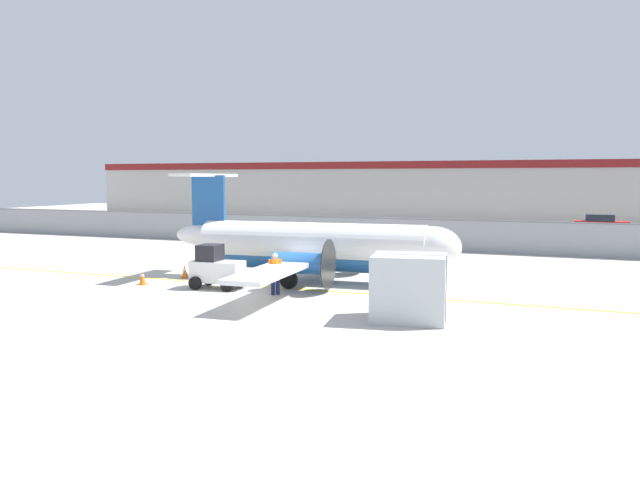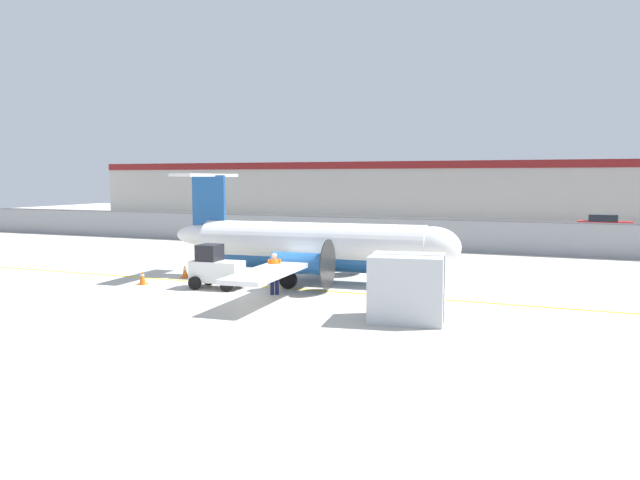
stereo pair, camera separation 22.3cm
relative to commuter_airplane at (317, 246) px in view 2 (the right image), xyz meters
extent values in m
plane|color=#BCB7AD|center=(-0.49, -4.19, -1.60)|extent=(140.00, 140.00, 0.00)
cube|color=yellow|center=(-0.49, -2.19, -1.60)|extent=(84.00, 0.20, 0.01)
cube|color=gray|center=(-0.49, 13.81, -0.60)|extent=(98.00, 0.04, 2.00)
cylinder|color=slate|center=(-0.49, 13.81, 0.45)|extent=(98.00, 0.10, 0.10)
cube|color=#38383A|center=(-0.49, 25.31, -1.54)|extent=(98.00, 17.00, 0.12)
cube|color=beige|center=(-0.49, 43.81, 1.65)|extent=(91.00, 8.00, 6.50)
cube|color=maroon|center=(-0.49, 39.81, 4.50)|extent=(91.00, 0.20, 0.80)
cylinder|color=white|center=(-0.24, -0.02, 0.15)|extent=(10.59, 2.57, 1.90)
ellipsoid|color=white|center=(5.26, 0.34, 0.15)|extent=(2.53, 1.96, 1.80)
ellipsoid|color=white|center=(-5.74, -0.37, 0.35)|extent=(3.02, 1.23, 1.05)
cylinder|color=#1E5193|center=(-0.24, -0.02, -0.37)|extent=(9.49, 2.09, 1.48)
cube|color=white|center=(-0.14, -0.01, -0.42)|extent=(2.63, 16.07, 0.18)
cylinder|color=#1E5193|center=(-0.11, 2.60, -0.42)|extent=(2.25, 1.04, 0.90)
cone|color=black|center=(1.04, 2.67, -0.42)|extent=(0.48, 0.47, 0.44)
cylinder|color=#262626|center=(1.19, 2.68, -0.42)|extent=(0.18, 2.10, 2.10)
cylinder|color=#1E5193|center=(0.23, -2.59, -0.42)|extent=(2.25, 1.04, 0.90)
cone|color=black|center=(1.38, -2.52, -0.42)|extent=(0.48, 0.47, 0.44)
cylinder|color=#262626|center=(1.52, -2.51, -0.42)|extent=(0.18, 2.10, 2.10)
cube|color=#1E5193|center=(-5.47, -0.36, 1.70)|extent=(1.71, 0.29, 3.10)
cube|color=white|center=(-5.61, -0.36, 3.25)|extent=(1.41, 4.86, 0.14)
cylinder|color=#59595B|center=(3.45, 0.22, -0.81)|extent=(0.15, 0.15, 0.97)
cylinder|color=black|center=(3.45, 0.22, -1.30)|extent=(0.61, 0.26, 0.60)
cylinder|color=#59595B|center=(-0.68, 2.17, -0.77)|extent=(0.15, 0.15, 0.90)
cylinder|color=black|center=(-0.68, 2.17, -1.22)|extent=(0.77, 0.27, 0.76)
cylinder|color=#59595B|center=(-0.40, -2.24, -0.77)|extent=(0.15, 0.15, 0.90)
cylinder|color=black|center=(-0.40, -2.24, -1.22)|extent=(0.77, 0.27, 0.76)
cube|color=silver|center=(-3.27, -3.28, -0.87)|extent=(2.26, 1.23, 0.90)
cube|color=black|center=(-3.62, -3.30, -0.07)|extent=(0.96, 1.05, 0.70)
cube|color=black|center=(-2.12, -3.21, -1.17)|extent=(0.22, 1.11, 0.30)
cylinder|color=black|center=(-2.56, -2.64, -1.32)|extent=(0.57, 0.21, 0.56)
cylinder|color=black|center=(-2.49, -3.83, -1.32)|extent=(0.57, 0.21, 0.56)
cylinder|color=black|center=(-4.06, -2.72, -1.32)|extent=(0.57, 0.21, 0.56)
cylinder|color=black|center=(-3.99, -3.92, -1.32)|extent=(0.57, 0.21, 0.56)
cylinder|color=#191E4C|center=(-0.25, -3.64, -1.18)|extent=(0.22, 0.22, 0.85)
cylinder|color=#191E4C|center=(-0.40, -3.76, -1.18)|extent=(0.22, 0.22, 0.85)
cylinder|color=orange|center=(-0.33, -3.70, -0.45)|extent=(0.48, 0.48, 0.60)
cylinder|color=orange|center=(-0.15, -3.57, -0.42)|extent=(0.14, 0.14, 0.55)
cylinder|color=orange|center=(-0.50, -3.84, -0.42)|extent=(0.14, 0.14, 0.55)
sphere|color=tan|center=(-0.33, -3.70, -0.01)|extent=(0.22, 0.22, 0.22)
cube|color=#B7BCC1|center=(5.78, -6.17, -0.50)|extent=(2.68, 2.35, 2.20)
cube|color=#333338|center=(5.78, -6.17, -0.50)|extent=(2.42, 0.46, 2.20)
cube|color=orange|center=(-0.62, -1.63, -1.58)|extent=(0.36, 0.36, 0.04)
cone|color=orange|center=(-0.62, -1.63, -1.26)|extent=(0.28, 0.28, 0.60)
cylinder|color=white|center=(-0.62, -1.63, -1.18)|extent=(0.17, 0.17, 0.08)
cube|color=orange|center=(-6.86, -3.72, -1.58)|extent=(0.36, 0.36, 0.04)
cone|color=orange|center=(-6.86, -3.72, -1.26)|extent=(0.28, 0.28, 0.60)
cylinder|color=white|center=(-6.86, -3.72, -1.18)|extent=(0.17, 0.17, 0.08)
cube|color=orange|center=(-6.15, -1.49, -1.58)|extent=(0.36, 0.36, 0.04)
cone|color=orange|center=(-6.15, -1.49, -1.26)|extent=(0.28, 0.28, 0.60)
cylinder|color=white|center=(-6.15, -1.49, -1.18)|extent=(0.17, 0.17, 0.08)
cube|color=slate|center=(-12.76, 19.01, -0.86)|extent=(4.20, 1.71, 0.80)
cube|color=#262D38|center=(-12.91, 19.01, -0.18)|extent=(2.20, 1.57, 0.56)
cylinder|color=black|center=(-11.36, 19.91, -1.18)|extent=(0.60, 0.20, 0.60)
cylinder|color=black|center=(-11.36, 18.11, -1.18)|extent=(0.60, 0.20, 0.60)
cylinder|color=black|center=(-14.16, 19.90, -1.18)|extent=(0.60, 0.20, 0.60)
cylinder|color=black|center=(-14.16, 18.10, -1.18)|extent=(0.60, 0.20, 0.60)
cube|color=gray|center=(-4.63, 19.39, -0.86)|extent=(4.34, 2.10, 0.80)
cube|color=#262D38|center=(-4.48, 19.38, -0.18)|extent=(2.34, 1.76, 0.56)
cylinder|color=black|center=(-6.11, 18.63, -1.18)|extent=(0.62, 0.26, 0.60)
cylinder|color=black|center=(-5.93, 20.42, -1.18)|extent=(0.62, 0.26, 0.60)
cylinder|color=black|center=(-3.32, 18.36, -1.18)|extent=(0.62, 0.26, 0.60)
cylinder|color=black|center=(-3.15, 20.15, -1.18)|extent=(0.62, 0.26, 0.60)
cube|color=red|center=(4.48, 19.03, -0.86)|extent=(4.27, 1.89, 0.80)
cube|color=#262D38|center=(4.63, 19.03, -0.18)|extent=(2.27, 1.66, 0.56)
cylinder|color=black|center=(3.04, 18.20, -1.18)|extent=(0.61, 0.23, 0.60)
cylinder|color=black|center=(3.12, 19.99, -1.18)|extent=(0.61, 0.23, 0.60)
cylinder|color=black|center=(5.84, 18.07, -1.18)|extent=(0.61, 0.23, 0.60)
cylinder|color=black|center=(5.92, 19.87, -1.18)|extent=(0.61, 0.23, 0.60)
cube|color=red|center=(13.25, 30.44, -0.86)|extent=(4.21, 1.72, 0.80)
cube|color=#262D38|center=(13.10, 30.44, -0.18)|extent=(2.21, 1.57, 0.56)
cylinder|color=black|center=(14.66, 31.33, -1.18)|extent=(0.60, 0.20, 0.60)
cylinder|color=black|center=(14.65, 29.53, -1.18)|extent=(0.60, 0.20, 0.60)
cylinder|color=black|center=(11.86, 31.35, -1.18)|extent=(0.60, 0.20, 0.60)
cylinder|color=black|center=(11.85, 29.55, -1.18)|extent=(0.60, 0.20, 0.60)
camera|label=1|loc=(10.57, -26.20, 3.14)|focal=35.00mm
camera|label=2|loc=(10.78, -26.12, 3.14)|focal=35.00mm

